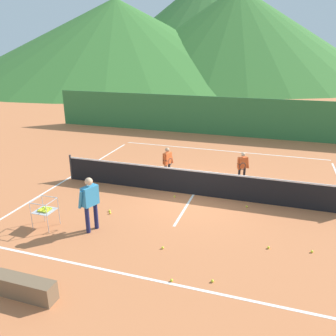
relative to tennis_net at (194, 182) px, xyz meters
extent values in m
plane|color=#C67042|center=(0.00, 0.00, -0.50)|extent=(120.00, 120.00, 0.00)
cube|color=white|center=(0.00, -5.07, -0.50)|extent=(10.79, 0.08, 0.01)
cube|color=white|center=(0.00, 6.04, -0.50)|extent=(10.79, 0.08, 0.01)
cube|color=white|center=(-5.39, 0.00, -0.50)|extent=(0.08, 11.11, 0.01)
cube|color=white|center=(0.00, 0.00, -0.50)|extent=(0.08, 5.01, 0.01)
cylinder|color=#333338|center=(-5.21, 0.00, 0.03)|extent=(0.08, 0.08, 1.05)
cube|color=black|center=(0.00, 0.00, -0.04)|extent=(10.34, 0.02, 0.92)
cube|color=white|center=(0.00, 0.00, 0.45)|extent=(10.34, 0.03, 0.06)
cylinder|color=#191E4C|center=(-2.30, -3.61, -0.08)|extent=(0.12, 0.12, 0.83)
cylinder|color=#191E4C|center=(-2.19, -3.31, -0.08)|extent=(0.12, 0.12, 0.83)
cube|color=#338CBF|center=(-2.25, -3.46, 0.63)|extent=(0.38, 0.54, 0.58)
sphere|color=#DBAD84|center=(-2.25, -3.46, 1.07)|extent=(0.23, 0.23, 0.23)
cylinder|color=#338CBF|center=(-2.41, -3.71, 0.59)|extent=(0.24, 0.16, 0.57)
cylinder|color=#338CBF|center=(-2.19, -3.18, 0.58)|extent=(0.19, 0.14, 0.57)
torus|color=#262628|center=(-2.44, -3.09, 0.53)|extent=(0.12, 0.28, 0.29)
cylinder|color=black|center=(-2.20, -3.17, 0.53)|extent=(0.22, 0.10, 0.03)
cylinder|color=black|center=(-1.40, 1.39, -0.17)|extent=(0.10, 0.10, 0.66)
cylinder|color=black|center=(-1.48, 1.14, -0.17)|extent=(0.10, 0.10, 0.66)
cube|color=#E55926|center=(-1.44, 1.27, 0.40)|extent=(0.30, 0.43, 0.47)
sphere|color=tan|center=(-1.44, 1.27, 0.75)|extent=(0.18, 0.18, 0.18)
cylinder|color=#E55926|center=(-1.31, 1.47, 0.37)|extent=(0.19, 0.12, 0.46)
cylinder|color=#E55926|center=(-1.47, 1.04, 0.37)|extent=(0.15, 0.11, 0.46)
torus|color=#262628|center=(-1.22, 0.96, 0.36)|extent=(0.11, 0.28, 0.29)
cylinder|color=black|center=(-1.45, 1.03, 0.36)|extent=(0.22, 0.09, 0.03)
cylinder|color=black|center=(1.64, 1.82, -0.18)|extent=(0.10, 0.10, 0.64)
cylinder|color=black|center=(1.46, 1.66, -0.18)|extent=(0.10, 0.10, 0.64)
cube|color=#E55926|center=(1.55, 1.74, 0.37)|extent=(0.40, 0.39, 0.45)
sphere|color=#DBAD84|center=(1.55, 1.74, 0.71)|extent=(0.18, 0.18, 0.18)
cylinder|color=#E55926|center=(1.75, 1.84, 0.34)|extent=(0.17, 0.17, 0.44)
cylinder|color=#E55926|center=(1.41, 1.57, 0.33)|extent=(0.14, 0.14, 0.44)
torus|color=#262628|center=(1.59, 1.37, 0.34)|extent=(0.23, 0.21, 0.29)
cylinder|color=black|center=(1.43, 1.55, 0.34)|extent=(0.17, 0.18, 0.03)
cylinder|color=#B7B7BC|center=(-3.96, -3.44, -0.05)|extent=(0.02, 0.02, 0.89)
cylinder|color=#B7B7BC|center=(-3.40, -3.44, -0.05)|extent=(0.02, 0.02, 0.89)
cylinder|color=#B7B7BC|center=(-3.96, -4.00, -0.05)|extent=(0.02, 0.02, 0.89)
cylinder|color=#B7B7BC|center=(-3.40, -4.00, -0.05)|extent=(0.02, 0.02, 0.89)
cube|color=#B7B7BC|center=(-3.68, -3.72, 0.05)|extent=(0.56, 0.56, 0.01)
cube|color=#B7B7BC|center=(-3.68, -3.44, 0.39)|extent=(0.56, 0.02, 0.02)
cube|color=#B7B7BC|center=(-3.68, -4.00, 0.39)|extent=(0.56, 0.02, 0.02)
cube|color=#B7B7BC|center=(-3.96, -3.72, 0.39)|extent=(0.02, 0.56, 0.02)
cube|color=#B7B7BC|center=(-3.40, -3.72, 0.39)|extent=(0.02, 0.56, 0.02)
sphere|color=yellow|center=(-3.80, -3.84, 0.08)|extent=(0.07, 0.07, 0.07)
sphere|color=yellow|center=(-3.81, -3.78, 0.09)|extent=(0.07, 0.07, 0.07)
sphere|color=yellow|center=(-3.81, -3.71, 0.09)|extent=(0.07, 0.07, 0.07)
sphere|color=yellow|center=(-3.81, -3.66, 0.09)|extent=(0.07, 0.07, 0.07)
sphere|color=yellow|center=(-3.81, -3.59, 0.08)|extent=(0.07, 0.07, 0.07)
sphere|color=yellow|center=(-3.75, -3.84, 0.08)|extent=(0.07, 0.07, 0.07)
sphere|color=yellow|center=(-3.75, -3.79, 0.09)|extent=(0.07, 0.07, 0.07)
sphere|color=yellow|center=(-3.74, -3.72, 0.08)|extent=(0.07, 0.07, 0.07)
sphere|color=yellow|center=(-3.74, -3.65, 0.09)|extent=(0.07, 0.07, 0.07)
sphere|color=yellow|center=(-3.74, -3.59, 0.09)|extent=(0.07, 0.07, 0.07)
sphere|color=yellow|center=(-3.68, -3.84, 0.08)|extent=(0.07, 0.07, 0.07)
sphere|color=yellow|center=(-3.67, -3.78, 0.09)|extent=(0.07, 0.07, 0.07)
sphere|color=yellow|center=(-3.68, -3.71, 0.08)|extent=(0.07, 0.07, 0.07)
sphere|color=yellow|center=(-3.68, -3.65, 0.08)|extent=(0.07, 0.07, 0.07)
sphere|color=yellow|center=(-3.68, -3.59, 0.08)|extent=(0.07, 0.07, 0.07)
sphere|color=yellow|center=(-3.61, -3.85, 0.08)|extent=(0.07, 0.07, 0.07)
sphere|color=yellow|center=(-3.61, -3.78, 0.08)|extent=(0.07, 0.07, 0.07)
sphere|color=yellow|center=(-3.61, -3.71, 0.09)|extent=(0.07, 0.07, 0.07)
sphere|color=yellow|center=(-3.62, -3.65, 0.08)|extent=(0.07, 0.07, 0.07)
sphere|color=yellow|center=(-3.61, -3.59, 0.09)|extent=(0.07, 0.07, 0.07)
sphere|color=yellow|center=(-3.54, -3.85, 0.09)|extent=(0.07, 0.07, 0.07)
sphere|color=yellow|center=(-3.55, -3.78, 0.08)|extent=(0.07, 0.07, 0.07)
sphere|color=yellow|center=(-3.56, -3.71, 0.08)|extent=(0.07, 0.07, 0.07)
sphere|color=yellow|center=(-3.55, -3.65, 0.08)|extent=(0.07, 0.07, 0.07)
sphere|color=yellow|center=(-3.55, -3.58, 0.08)|extent=(0.07, 0.07, 0.07)
sphere|color=yellow|center=(-3.04, -1.67, -0.47)|extent=(0.07, 0.07, 0.07)
sphere|color=yellow|center=(1.62, -4.72, -0.47)|extent=(0.07, 0.07, 0.07)
sphere|color=yellow|center=(0.70, -4.99, -0.47)|extent=(0.07, 0.07, 0.07)
sphere|color=yellow|center=(0.07, -3.76, -0.47)|extent=(0.07, 0.07, 0.07)
sphere|color=yellow|center=(-2.24, -2.35, -0.47)|extent=(0.07, 0.07, 0.07)
sphere|color=yellow|center=(2.80, -2.86, -0.47)|extent=(0.07, 0.07, 0.07)
sphere|color=yellow|center=(3.91, -2.70, -0.47)|extent=(0.07, 0.07, 0.07)
sphere|color=yellow|center=(-2.33, -2.22, -0.47)|extent=(0.07, 0.07, 0.07)
sphere|color=yellow|center=(-0.60, -0.46, -0.47)|extent=(0.07, 0.07, 0.07)
sphere|color=yellow|center=(1.99, -0.48, -0.47)|extent=(0.07, 0.07, 0.07)
cube|color=#33753D|center=(0.00, 9.44, 0.69)|extent=(23.74, 0.08, 2.38)
cube|color=brown|center=(-2.21, -6.45, -0.27)|extent=(1.50, 0.36, 0.46)
cone|color=#38702D|center=(-23.60, 42.60, 5.90)|extent=(52.19, 52.19, 12.80)
cone|color=#38702D|center=(-5.14, 49.92, 6.84)|extent=(48.08, 48.08, 14.67)
cone|color=#427A38|center=(-10.99, 56.98, 8.81)|extent=(49.57, 49.57, 18.61)
camera|label=1|loc=(2.63, -11.21, 4.63)|focal=36.01mm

